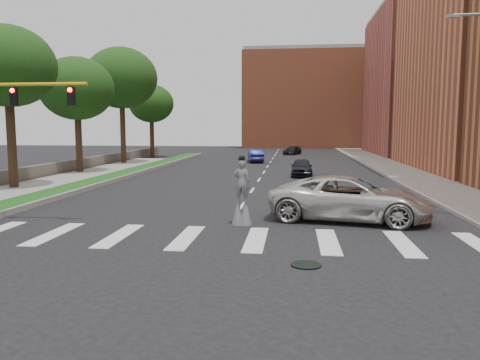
% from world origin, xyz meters
% --- Properties ---
extents(ground_plane, '(160.00, 160.00, 0.00)m').
position_xyz_m(ground_plane, '(0.00, 0.00, 0.00)').
color(ground_plane, black).
rests_on(ground_plane, ground).
extents(grass_median, '(2.00, 60.00, 0.25)m').
position_xyz_m(grass_median, '(-11.50, 20.00, 0.12)').
color(grass_median, '#144914').
rests_on(grass_median, ground).
extents(median_curb, '(0.20, 60.00, 0.28)m').
position_xyz_m(median_curb, '(-10.45, 20.00, 0.14)').
color(median_curb, gray).
rests_on(median_curb, ground).
extents(sidewalk_left, '(4.00, 60.00, 0.18)m').
position_xyz_m(sidewalk_left, '(-14.50, 10.00, 0.09)').
color(sidewalk_left, gray).
rests_on(sidewalk_left, ground).
extents(sidewalk_right, '(5.00, 90.00, 0.18)m').
position_xyz_m(sidewalk_right, '(12.50, 25.00, 0.09)').
color(sidewalk_right, gray).
rests_on(sidewalk_right, ground).
extents(stone_wall, '(0.50, 56.00, 1.10)m').
position_xyz_m(stone_wall, '(-17.00, 22.00, 0.55)').
color(stone_wall, '#56524A').
rests_on(stone_wall, ground).
extents(manhole, '(0.90, 0.90, 0.04)m').
position_xyz_m(manhole, '(3.00, -2.00, 0.02)').
color(manhole, black).
rests_on(manhole, ground).
extents(building_far, '(16.00, 22.00, 20.00)m').
position_xyz_m(building_far, '(22.00, 54.00, 10.00)').
color(building_far, '#B95344').
rests_on(building_far, ground).
extents(building_backdrop, '(26.00, 14.00, 18.00)m').
position_xyz_m(building_backdrop, '(6.00, 78.00, 9.00)').
color(building_backdrop, '#CC6440').
rests_on(building_backdrop, ground).
extents(stilt_performer, '(0.84, 0.54, 2.90)m').
position_xyz_m(stilt_performer, '(0.49, 3.50, 1.16)').
color(stilt_performer, black).
rests_on(stilt_performer, ground).
extents(suv_crossing, '(7.41, 4.44, 1.93)m').
position_xyz_m(suv_crossing, '(5.08, 4.98, 0.96)').
color(suv_crossing, beige).
rests_on(suv_crossing, ground).
extents(car_near, '(1.73, 4.24, 1.44)m').
position_xyz_m(car_near, '(3.28, 23.09, 0.72)').
color(car_near, black).
rests_on(car_near, ground).
extents(car_mid, '(2.25, 4.67, 1.48)m').
position_xyz_m(car_mid, '(-1.67, 37.50, 0.74)').
color(car_mid, navy).
rests_on(car_mid, ground).
extents(car_far, '(3.07, 4.44, 1.19)m').
position_xyz_m(car_far, '(2.45, 52.49, 0.60)').
color(car_far, black).
rests_on(car_far, ground).
extents(tree_2, '(5.99, 5.99, 10.37)m').
position_xyz_m(tree_2, '(-15.30, 12.54, 7.77)').
color(tree_2, black).
rests_on(tree_2, ground).
extents(tree_3, '(6.26, 6.26, 9.92)m').
position_xyz_m(tree_3, '(-15.74, 22.87, 7.22)').
color(tree_3, black).
rests_on(tree_3, ground).
extents(tree_4, '(7.54, 7.54, 12.36)m').
position_xyz_m(tree_4, '(-15.56, 32.97, 9.12)').
color(tree_4, black).
rests_on(tree_4, ground).
extents(tree_5, '(5.75, 5.75, 9.43)m').
position_xyz_m(tree_5, '(-15.70, 43.74, 6.95)').
color(tree_5, black).
rests_on(tree_5, ground).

